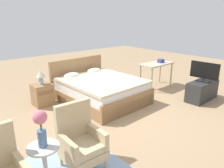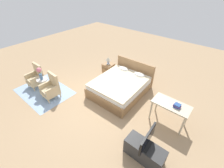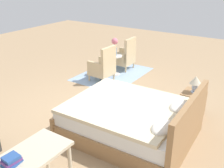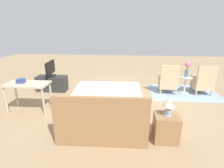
# 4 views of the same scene
# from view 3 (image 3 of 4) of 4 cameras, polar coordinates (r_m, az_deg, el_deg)

# --- Properties ---
(ground_plane) EXTENTS (16.00, 16.00, 0.00)m
(ground_plane) POSITION_cam_3_polar(r_m,az_deg,el_deg) (5.21, -3.43, -6.91)
(ground_plane) COLOR #A38460
(floor_rug) EXTENTS (2.10, 1.50, 0.01)m
(floor_rug) POSITION_cam_3_polar(r_m,az_deg,el_deg) (7.27, 0.19, 2.21)
(floor_rug) COLOR #8EA8C6
(floor_rug) RESTS_ON ground_plane
(bed) EXTENTS (1.71, 2.11, 0.96)m
(bed) POSITION_cam_3_polar(r_m,az_deg,el_deg) (4.49, 4.30, -7.90)
(bed) COLOR #997047
(bed) RESTS_ON ground_plane
(armchair_by_window_left) EXTENTS (0.55, 0.55, 0.92)m
(armchair_by_window_left) POSITION_cam_3_polar(r_m,az_deg,el_deg) (7.55, 2.80, 6.02)
(armchair_by_window_left) COLOR #CCB284
(armchair_by_window_left) RESTS_ON floor_rug
(armchair_by_window_right) EXTENTS (0.56, 0.56, 0.92)m
(armchair_by_window_right) POSITION_cam_3_polar(r_m,az_deg,el_deg) (6.69, -1.90, 3.76)
(armchair_by_window_right) COLOR #CCB284
(armchair_by_window_right) RESTS_ON floor_rug
(side_table) EXTENTS (0.40, 0.40, 0.54)m
(side_table) POSITION_cam_3_polar(r_m,az_deg,el_deg) (7.13, 0.58, 4.66)
(side_table) COLOR beige
(side_table) RESTS_ON ground_plane
(flower_vase) EXTENTS (0.17, 0.17, 0.48)m
(flower_vase) POSITION_cam_3_polar(r_m,az_deg,el_deg) (6.98, 0.60, 8.51)
(flower_vase) COLOR #4C709E
(flower_vase) RESTS_ON side_table
(nightstand) EXTENTS (0.44, 0.41, 0.52)m
(nightstand) POSITION_cam_3_polar(r_m,az_deg,el_deg) (5.29, 17.10, -4.33)
(nightstand) COLOR #997047
(nightstand) RESTS_ON ground_plane
(table_lamp) EXTENTS (0.22, 0.22, 0.33)m
(table_lamp) POSITION_cam_3_polar(r_m,az_deg,el_deg) (5.09, 17.73, 0.42)
(table_lamp) COLOR #9EADC6
(table_lamp) RESTS_ON nightstand
(vanity_desk) EXTENTS (1.04, 0.52, 0.73)m
(vanity_desk) POSITION_cam_3_polar(r_m,az_deg,el_deg) (3.22, -18.11, -16.37)
(vanity_desk) COLOR beige
(vanity_desk) RESTS_ON ground_plane
(book_stack) EXTENTS (0.20, 0.18, 0.10)m
(book_stack) POSITION_cam_3_polar(r_m,az_deg,el_deg) (3.07, -21.04, -15.25)
(book_stack) COLOR #284C8E
(book_stack) RESTS_ON vanity_desk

